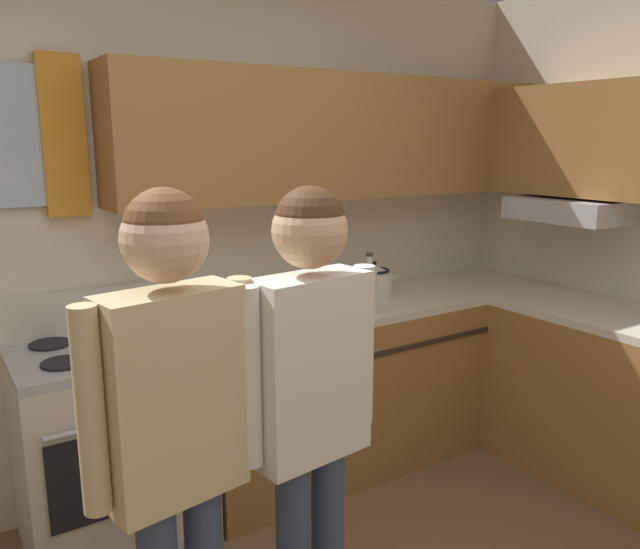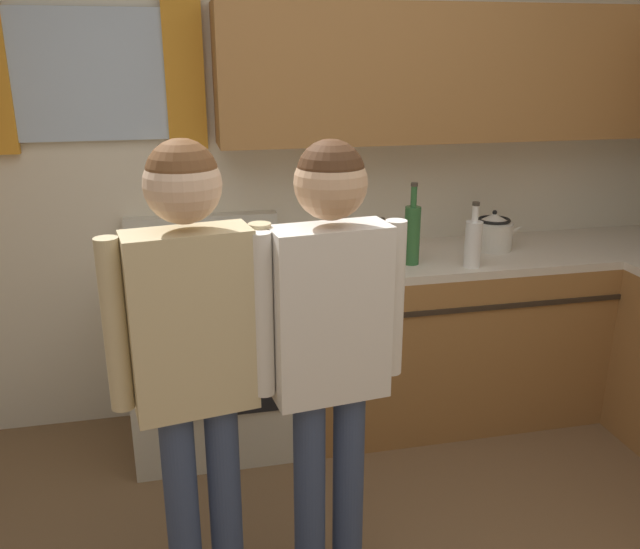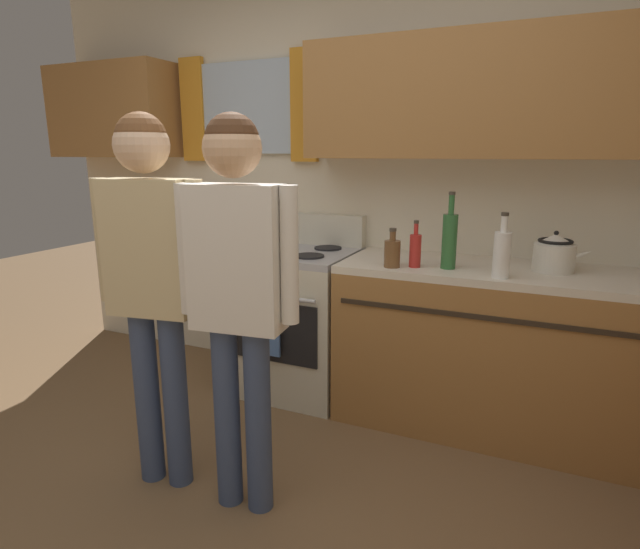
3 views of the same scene
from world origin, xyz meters
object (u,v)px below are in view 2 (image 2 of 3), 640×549
object	(u,v)px
bottle_milk_white	(473,242)
bottle_wine_green	(412,233)
stovetop_kettle	(493,231)
adult_in_plaid	(330,332)
stove_oven	(211,353)
adult_left	(193,341)
bottle_sauce_red	(381,249)
bottle_squat_brown	(362,257)

from	to	relation	value
bottle_milk_white	bottle_wine_green	size ratio (longest dim) A/B	0.79
stovetop_kettle	adult_in_plaid	xyz separation A→B (m)	(-1.14, -1.14, 0.03)
stove_oven	stovetop_kettle	xyz separation A→B (m)	(1.47, 0.03, 0.53)
bottle_milk_white	adult_left	size ratio (longest dim) A/B	0.19
stovetop_kettle	adult_left	bearing A→B (deg)	-143.82
bottle_sauce_red	adult_in_plaid	world-z (taller)	adult_in_plaid
stove_oven	stovetop_kettle	bearing A→B (deg)	1.06
bottle_sauce_red	stovetop_kettle	size ratio (longest dim) A/B	0.90
stove_oven	adult_left	world-z (taller)	adult_left
bottle_wine_green	stovetop_kettle	world-z (taller)	bottle_wine_green
bottle_squat_brown	adult_left	bearing A→B (deg)	-131.08
bottle_squat_brown	stove_oven	bearing A→B (deg)	163.33
stove_oven	bottle_wine_green	xyz separation A→B (m)	(0.97, -0.12, 0.58)
stove_oven	adult_left	bearing A→B (deg)	-94.76
bottle_wine_green	adult_in_plaid	distance (m)	1.18
bottle_milk_white	bottle_sauce_red	world-z (taller)	bottle_milk_white
bottle_milk_white	adult_left	bearing A→B (deg)	-146.20
bottle_sauce_red	stovetop_kettle	xyz separation A→B (m)	(0.66, 0.19, 0.00)
adult_in_plaid	stove_oven	bearing A→B (deg)	106.68
adult_left	adult_in_plaid	size ratio (longest dim) A/B	1.01
stove_oven	bottle_sauce_red	distance (m)	0.98
adult_left	bottle_milk_white	bearing A→B (deg)	33.80
bottle_milk_white	bottle_squat_brown	xyz separation A→B (m)	(-0.54, 0.02, -0.04)
bottle_milk_white	stovetop_kettle	distance (m)	0.34
bottle_wine_green	adult_left	xyz separation A→B (m)	(-1.06, -1.00, -0.02)
stove_oven	adult_left	xyz separation A→B (m)	(-0.09, -1.12, 0.57)
bottle_squat_brown	adult_left	world-z (taller)	adult_left
stovetop_kettle	adult_in_plaid	distance (m)	1.61
bottle_sauce_red	adult_in_plaid	bearing A→B (deg)	-116.26
bottle_wine_green	stovetop_kettle	xyz separation A→B (m)	(0.50, 0.15, -0.06)
adult_left	bottle_squat_brown	bearing A→B (deg)	48.92
bottle_milk_white	adult_in_plaid	xyz separation A→B (m)	(-0.90, -0.89, 0.01)
bottle_squat_brown	bottle_wine_green	xyz separation A→B (m)	(0.27, 0.09, 0.07)
stove_oven	stovetop_kettle	distance (m)	1.56
bottle_squat_brown	adult_in_plaid	distance (m)	0.98
adult_in_plaid	bottle_wine_green	bearing A→B (deg)	57.37
bottle_milk_white	stovetop_kettle	xyz separation A→B (m)	(0.23, 0.25, -0.02)
bottle_wine_green	bottle_sauce_red	world-z (taller)	bottle_wine_green
bottle_sauce_red	adult_left	size ratio (longest dim) A/B	0.15
bottle_squat_brown	adult_left	xyz separation A→B (m)	(-0.79, -0.91, 0.06)
bottle_sauce_red	adult_left	world-z (taller)	adult_left
stove_oven	adult_in_plaid	xyz separation A→B (m)	(0.33, -1.11, 0.56)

